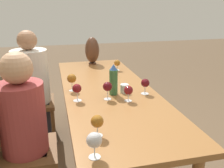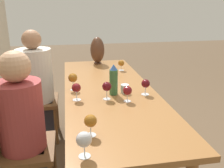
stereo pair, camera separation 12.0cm
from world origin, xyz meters
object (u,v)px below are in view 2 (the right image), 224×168
object	(u,v)px
vase	(97,50)
chair_near	(14,142)
water_bottle	(114,80)
wine_glass_2	(76,88)
wine_glass_3	(121,63)
wine_glass_6	(73,78)
person_near	(24,125)
water_tumbler	(125,89)
wine_glass_1	(127,91)
person_far	(37,83)
wine_glass_7	(84,140)
wine_glass_5	(107,87)
chair_far	(30,96)
wine_glass_0	(90,121)
wine_glass_4	(146,84)

from	to	relation	value
vase	chair_near	xyz separation A→B (m)	(-1.45, 0.81, -0.39)
water_bottle	vase	distance (m)	1.15
wine_glass_2	wine_glass_3	world-z (taller)	wine_glass_2
wine_glass_6	person_near	size ratio (longest dim) A/B	0.13
water_tumbler	wine_glass_1	bearing A→B (deg)	172.70
water_bottle	wine_glass_3	bearing A→B (deg)	-17.08
vase	person_far	size ratio (longest dim) A/B	0.28
water_tumbler	wine_glass_2	xyz separation A→B (m)	(-0.09, 0.43, 0.06)
chair_near	wine_glass_7	bearing A→B (deg)	-140.04
wine_glass_5	wine_glass_7	size ratio (longest dim) A/B	1.05
wine_glass_1	chair_far	world-z (taller)	chair_far
water_tumbler	wine_glass_6	distance (m)	0.48
wine_glass_2	vase	bearing A→B (deg)	-15.00
water_tumbler	wine_glass_0	world-z (taller)	wine_glass_0
wine_glass_7	chair_near	world-z (taller)	chair_near
wine_glass_4	wine_glass_7	bearing A→B (deg)	144.33
wine_glass_7	wine_glass_5	bearing A→B (deg)	-17.43
vase	wine_glass_1	world-z (taller)	vase
water_bottle	wine_glass_7	distance (m)	0.94
wine_glass_3	wine_glass_6	size ratio (longest dim) A/B	0.78
water_tumbler	person_near	world-z (taller)	person_near
water_tumbler	wine_glass_4	size ratio (longest dim) A/B	0.56
wine_glass_4	chair_near	distance (m)	1.15
water_bottle	wine_glass_0	world-z (taller)	water_bottle
vase	person_near	distance (m)	1.64
water_bottle	person_near	world-z (taller)	person_near
vase	wine_glass_2	size ratio (longest dim) A/B	2.39
wine_glass_7	chair_far	distance (m)	1.65
vase	wine_glass_4	distance (m)	1.24
water_bottle	person_near	distance (m)	0.81
wine_glass_1	wine_glass_2	size ratio (longest dim) A/B	0.91
wine_glass_0	person_near	bearing A→B (deg)	50.71
chair_far	vase	bearing A→B (deg)	-59.31
water_tumbler	chair_near	bearing A→B (deg)	108.97
chair_far	wine_glass_7	bearing A→B (deg)	-162.41
wine_glass_2	wine_glass_3	distance (m)	1.01
water_bottle	wine_glass_1	xyz separation A→B (m)	(-0.18, -0.08, -0.04)
wine_glass_0	chair_near	world-z (taller)	chair_near
wine_glass_3	wine_glass_6	distance (m)	0.83
wine_glass_2	wine_glass_5	world-z (taller)	wine_glass_5
water_tumbler	person_near	distance (m)	0.89
wine_glass_4	person_far	distance (m)	1.24
water_tumbler	wine_glass_5	world-z (taller)	wine_glass_5
wine_glass_4	person_far	size ratio (longest dim) A/B	0.11
water_tumbler	wine_glass_1	distance (m)	0.21
wine_glass_6	wine_glass_1	bearing A→B (deg)	-129.89
wine_glass_0	wine_glass_6	bearing A→B (deg)	5.25
person_far	person_near	bearing A→B (deg)	179.91
wine_glass_2	wine_glass_3	xyz separation A→B (m)	(0.84, -0.56, -0.02)
wine_glass_0	wine_glass_4	size ratio (longest dim) A/B	0.99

